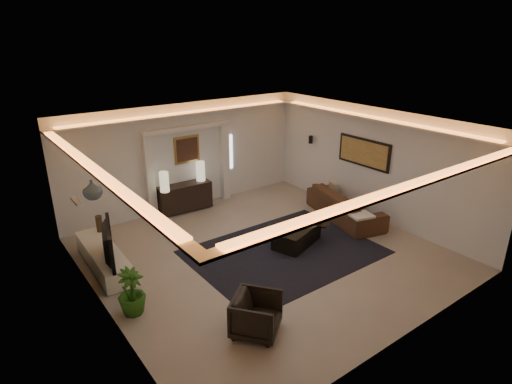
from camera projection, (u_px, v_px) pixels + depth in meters
floor at (265, 254)px, 9.46m from camera, size 7.00×7.00×0.00m
ceiling at (266, 125)px, 8.43m from camera, size 7.00×7.00×0.00m
wall_back at (187, 156)px, 11.57m from camera, size 7.00×0.00×7.00m
wall_front at (409, 261)px, 6.32m from camera, size 7.00×0.00×7.00m
wall_left at (98, 239)px, 6.99m from camera, size 0.00×7.00×7.00m
wall_right at (373, 164)px, 10.89m from camera, size 0.00×7.00×7.00m
cove_soffit at (266, 139)px, 8.53m from camera, size 7.00×7.00×0.04m
daylight_slit at (229, 152)px, 12.34m from camera, size 0.25×0.03×1.00m
area_rug at (284, 252)px, 9.53m from camera, size 4.00×3.00×0.01m
pilaster_left at (150, 178)px, 10.98m from camera, size 0.22×0.20×2.20m
pilaster_right at (225, 162)px, 12.26m from camera, size 0.22×0.20×2.20m
alcove_header at (187, 128)px, 11.21m from camera, size 2.52×0.20×0.12m
painting_frame at (187, 149)px, 11.48m from camera, size 0.74×0.04×0.74m
painting_canvas at (187, 150)px, 11.46m from camera, size 0.62×0.02×0.62m
art_panel_frame at (364, 152)px, 11.01m from camera, size 0.04×1.64×0.74m
art_panel_gold at (363, 153)px, 11.00m from camera, size 0.02×1.50×0.62m
wall_sconce at (311, 140)px, 12.39m from camera, size 0.12×0.12×0.22m
wall_niche at (76, 201)px, 8.01m from camera, size 0.10×0.55×0.04m
console at (185, 197)px, 11.61m from camera, size 1.49×0.52×0.73m
lamp_left at (164, 180)px, 10.84m from camera, size 0.28×0.28×0.53m
lamp_right at (200, 169)px, 11.66m from camera, size 0.30×0.30×0.54m
media_ledge at (104, 258)px, 8.86m from camera, size 0.62×2.26×0.42m
tv at (103, 243)px, 8.20m from camera, size 1.28×0.52×0.74m
figurine at (99, 223)px, 9.47m from camera, size 0.18×0.18×0.38m
ginger_jar at (92, 189)px, 7.99m from camera, size 0.39×0.39×0.38m
plant at (131, 292)px, 7.34m from camera, size 0.65×0.65×0.85m
sofa at (345, 205)px, 11.15m from camera, size 2.62×1.56×0.72m
throw_blanket at (361, 215)px, 10.08m from camera, size 0.61×0.54×0.06m
throw_pillow at (333, 189)px, 11.75m from camera, size 0.24×0.39×0.38m
coffee_table at (297, 236)px, 9.82m from camera, size 1.34×0.99×0.44m
bowl at (323, 226)px, 9.78m from camera, size 0.35×0.35×0.07m
magazine at (310, 226)px, 9.82m from camera, size 0.30×0.24×0.03m
armchair at (256, 315)px, 6.88m from camera, size 1.04×1.05×0.69m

